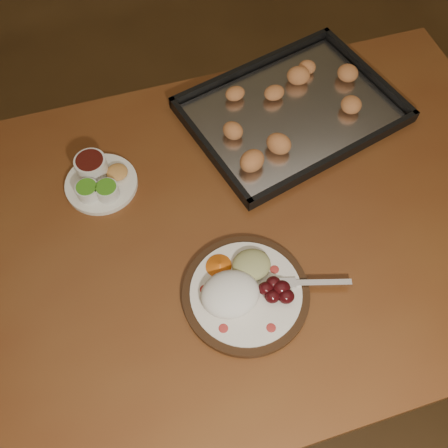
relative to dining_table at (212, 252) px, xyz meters
name	(u,v)px	position (x,y,z in m)	size (l,w,h in m)	color
ground	(245,307)	(0.13, 0.08, -0.65)	(4.00, 4.00, 0.00)	brown
dining_table	(212,252)	(0.00, 0.00, 0.00)	(1.51, 0.91, 0.75)	brown
dinner_plate	(243,290)	(0.02, -0.15, 0.12)	(0.33, 0.25, 0.06)	black
condiment_saucer	(99,179)	(-0.21, 0.19, 0.12)	(0.16, 0.16, 0.05)	white
baking_tray	(292,110)	(0.28, 0.26, 0.11)	(0.56, 0.47, 0.05)	black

